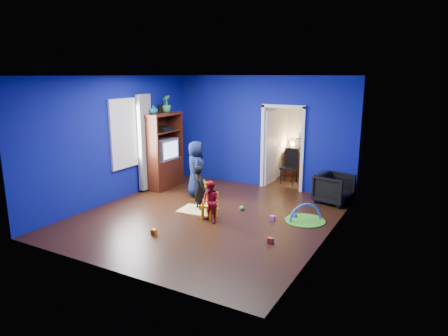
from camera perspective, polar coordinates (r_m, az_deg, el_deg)
The scene contains 33 objects.
floor at distance 8.49m, azimuth -2.43°, elevation -6.91°, with size 5.00×5.50×0.01m, color black.
ceiling at distance 7.97m, azimuth -2.63°, elevation 13.05°, with size 5.00×5.50×0.01m, color white.
wall_back at distance 10.52m, azimuth 5.35°, elevation 5.14°, with size 5.00×0.02×2.90m, color navy.
wall_front at distance 6.00m, azimuth -16.38°, elevation -1.56°, with size 5.00×0.02×2.90m, color navy.
wall_left at distance 9.64m, azimuth -15.34°, elevation 3.97°, with size 0.02×5.50×2.90m, color navy.
wall_right at distance 7.15m, azimuth 14.83°, elevation 0.89°, with size 0.02×5.50×2.90m, color navy.
alcove at distance 11.14m, azimuth 9.98°, elevation 4.41°, with size 1.00×1.75×2.50m, color silver, non-canonical shape.
armchair at distance 9.58m, azimuth 15.43°, elevation -2.87°, with size 0.73×0.76×0.69m, color black.
child_black at distance 8.76m, azimuth -3.56°, elevation -2.87°, with size 0.36×0.24×1.00m, color black.
child_navy at distance 9.73m, azimuth -4.01°, elevation -0.11°, with size 0.67×0.43×1.36m, color #0E1036.
toddler_red at distance 8.02m, azimuth -1.96°, elevation -4.88°, with size 0.42×0.33×0.86m, color red.
vase at distance 10.19m, azimuth -10.03°, elevation 8.23°, with size 0.21×0.21×0.22m, color #0B4E5F.
potted_plant at distance 10.59m, azimuth -8.28°, elevation 9.09°, with size 0.25×0.25×0.44m, color green.
tv_armoire at distance 10.57m, azimuth -8.78°, elevation 2.49°, with size 0.58×1.14×1.96m, color #42120B.
crt_tv at distance 10.54m, azimuth -8.61°, elevation 2.69°, with size 0.46×0.70×0.54m, color silver.
yellow_blanket at distance 8.82m, azimuth -3.86°, elevation -6.04°, with size 0.75×0.60×0.03m, color #F2E07A.
hopper_ball at distance 10.08m, azimuth -3.43°, elevation -2.53°, with size 0.37×0.37×0.37m, color yellow.
kid_chair at distance 8.31m, azimuth -2.13°, elevation -5.53°, with size 0.28×0.28×0.50m, color yellow.
play_mat at distance 8.39m, azimuth 11.52°, elevation -7.37°, with size 0.81×0.81×0.02m, color green.
toy_arch at distance 8.38m, azimuth 11.52°, elevation -7.31°, with size 0.73×0.73×0.05m, color #3F8CD8.
window_left at distance 9.86m, azimuth -13.90°, elevation 4.85°, with size 0.03×0.95×1.55m, color white.
curtain at distance 10.24m, azimuth -11.25°, elevation 3.58°, with size 0.14×0.42×2.40m, color slate.
doorway at distance 10.36m, azimuth 8.34°, elevation 2.69°, with size 1.16×0.10×2.10m, color white.
study_desk at distance 11.89m, azimuth 10.82°, elevation 0.64°, with size 0.88×0.44×0.75m, color #3D140A.
desk_monitor at distance 11.90m, azimuth 11.13°, elevation 3.45°, with size 0.40×0.05×0.32m, color black.
desk_lamp at distance 11.93m, azimuth 9.75°, elevation 3.44°, with size 0.14×0.14×0.14m, color #FFD88C.
folding_chair at distance 10.99m, azimuth 9.26°, elevation 0.11°, with size 0.40×0.40×0.92m, color black.
book_shelf at distance 11.76m, azimuth 11.35°, elevation 8.59°, with size 0.88×0.24×0.04m, color white.
toy_0 at distance 7.24m, azimuth 6.64°, elevation -10.24°, with size 0.10×0.08×0.10m, color red.
toy_1 at distance 8.51m, azimuth 10.03°, elevation -6.67°, with size 0.11×0.11×0.11m, color blue.
toy_2 at distance 7.68m, azimuth -9.98°, elevation -8.97°, with size 0.10×0.08×0.10m, color orange.
toy_3 at distance 8.84m, azimuth 2.59°, elevation -5.72°, with size 0.11×0.11×0.11m, color green.
toy_4 at distance 8.30m, azimuth 6.92°, elevation -7.11°, with size 0.10×0.08×0.10m, color #C94BB4.
Camera 1 is at (4.17, -6.79, 2.93)m, focal length 32.00 mm.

